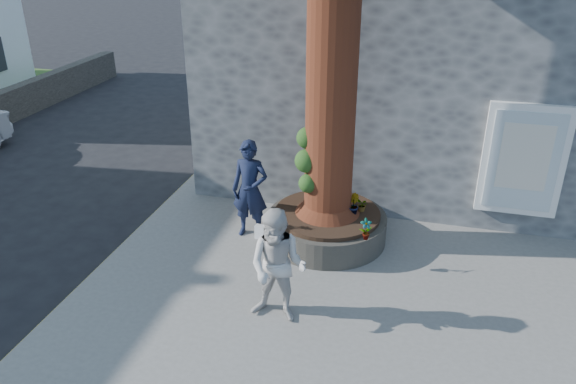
# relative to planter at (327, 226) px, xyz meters

# --- Properties ---
(ground) EXTENTS (120.00, 120.00, 0.00)m
(ground) POSITION_rel_planter_xyz_m (-0.80, -2.00, -0.41)
(ground) COLOR black
(ground) RESTS_ON ground
(pavement) EXTENTS (9.00, 8.00, 0.12)m
(pavement) POSITION_rel_planter_xyz_m (0.70, -1.00, -0.35)
(pavement) COLOR slate
(pavement) RESTS_ON ground
(yellow_line) EXTENTS (0.10, 30.00, 0.01)m
(yellow_line) POSITION_rel_planter_xyz_m (-3.85, -1.00, -0.41)
(yellow_line) COLOR yellow
(yellow_line) RESTS_ON ground
(stone_shop) EXTENTS (10.30, 8.30, 6.30)m
(stone_shop) POSITION_rel_planter_xyz_m (1.70, 5.20, 2.75)
(stone_shop) COLOR #47494B
(stone_shop) RESTS_ON ground
(planter) EXTENTS (2.30, 2.30, 0.60)m
(planter) POSITION_rel_planter_xyz_m (0.00, 0.00, 0.00)
(planter) COLOR black
(planter) RESTS_ON pavement
(man) EXTENTS (0.73, 0.49, 1.97)m
(man) POSITION_rel_planter_xyz_m (-1.48, -0.21, 0.69)
(man) COLOR black
(man) RESTS_ON pavement
(woman) EXTENTS (0.95, 0.76, 1.88)m
(woman) POSITION_rel_planter_xyz_m (-0.25, -2.59, 0.65)
(woman) COLOR beige
(woman) RESTS_ON pavement
(shopping_bag) EXTENTS (0.21, 0.14, 0.28)m
(shopping_bag) POSITION_rel_planter_xyz_m (-1.27, -0.31, -0.15)
(shopping_bag) COLOR white
(shopping_bag) RESTS_ON pavement
(plant_a) EXTENTS (0.25, 0.22, 0.40)m
(plant_a) POSITION_rel_planter_xyz_m (0.85, -0.85, 0.51)
(plant_a) COLOR gray
(plant_a) RESTS_ON planter
(plant_b) EXTENTS (0.30, 0.31, 0.44)m
(plant_b) POSITION_rel_planter_xyz_m (0.49, -0.02, 0.53)
(plant_b) COLOR gray
(plant_b) RESTS_ON planter
(plant_c) EXTENTS (0.27, 0.27, 0.36)m
(plant_c) POSITION_rel_planter_xyz_m (-0.85, -0.85, 0.49)
(plant_c) COLOR gray
(plant_c) RESTS_ON planter
(plant_d) EXTENTS (0.32, 0.32, 0.27)m
(plant_d) POSITION_rel_planter_xyz_m (0.64, 0.19, 0.44)
(plant_d) COLOR gray
(plant_d) RESTS_ON planter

